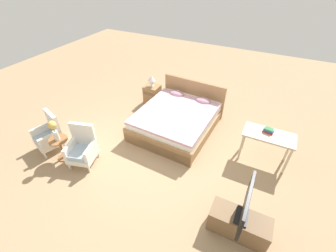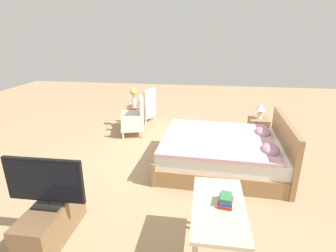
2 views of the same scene
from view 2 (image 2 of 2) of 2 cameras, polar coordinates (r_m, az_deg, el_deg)
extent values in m
plane|color=#A38460|center=(4.97, 0.29, -8.40)|extent=(16.00, 16.00, 0.00)
cube|color=#997047|center=(4.94, 11.33, -7.22)|extent=(1.87, 2.23, 0.28)
cube|color=white|center=(4.83, 11.54, -4.46)|extent=(1.79, 2.14, 0.24)
cube|color=#CC9EAD|center=(4.77, 10.62, -2.75)|extent=(1.84, 1.97, 0.06)
cube|color=#997047|center=(4.94, 23.74, -4.24)|extent=(1.81, 0.16, 0.96)
cube|color=#997047|center=(4.99, -0.77, -5.73)|extent=(1.81, 0.14, 0.40)
ellipsoid|color=#B28499|center=(5.20, 19.99, -1.23)|extent=(0.45, 0.30, 0.14)
ellipsoid|color=#B28499|center=(4.47, 21.44, -4.81)|extent=(0.45, 0.30, 0.14)
cylinder|color=white|center=(7.65, -6.08, 2.36)|extent=(0.04, 0.04, 0.16)
cylinder|color=white|center=(7.28, -8.00, 1.38)|extent=(0.04, 0.04, 0.16)
cylinder|color=white|center=(7.42, -3.07, 1.90)|extent=(0.04, 0.04, 0.16)
cylinder|color=white|center=(7.04, -4.90, 0.87)|extent=(0.04, 0.04, 0.16)
cube|color=white|center=(7.30, -5.55, 2.69)|extent=(0.68, 0.68, 0.12)
cube|color=#A3B7CC|center=(7.27, -5.58, 3.52)|extent=(0.63, 0.63, 0.10)
cube|color=white|center=(7.08, -4.06, 5.39)|extent=(0.54, 0.25, 0.64)
cube|color=white|center=(7.44, -4.64, 4.56)|extent=(0.23, 0.51, 0.26)
cube|color=white|center=(7.06, -6.60, 3.66)|extent=(0.23, 0.51, 0.26)
cylinder|color=white|center=(6.61, -9.68, -0.61)|extent=(0.04, 0.04, 0.16)
cylinder|color=white|center=(6.18, -9.78, -2.08)|extent=(0.04, 0.04, 0.16)
cylinder|color=white|center=(6.61, -5.69, -0.43)|extent=(0.04, 0.04, 0.16)
cylinder|color=white|center=(6.18, -5.52, -1.89)|extent=(0.04, 0.04, 0.16)
cube|color=white|center=(6.34, -7.72, -0.05)|extent=(0.67, 0.67, 0.12)
cube|color=#A3B7CC|center=(6.31, -7.77, 0.89)|extent=(0.61, 0.61, 0.10)
cube|color=white|center=(6.23, -5.77, 3.34)|extent=(0.54, 0.22, 0.64)
cube|color=white|center=(6.51, -7.82, 2.22)|extent=(0.21, 0.51, 0.26)
cube|color=white|center=(6.06, -7.79, 0.90)|extent=(0.21, 0.51, 0.26)
cylinder|color=#936038|center=(6.91, -7.22, -0.19)|extent=(0.28, 0.28, 0.03)
cylinder|color=#936038|center=(6.82, -7.31, 1.90)|extent=(0.06, 0.06, 0.50)
cylinder|color=#936038|center=(6.75, -7.41, 4.04)|extent=(0.40, 0.40, 0.02)
cylinder|color=silver|center=(6.72, -7.45, 5.05)|extent=(0.11, 0.11, 0.22)
cylinder|color=#477538|center=(6.68, -7.51, 6.38)|extent=(0.02, 0.02, 0.10)
sphere|color=#E0B251|center=(6.65, -7.56, 7.40)|extent=(0.17, 0.17, 0.17)
cube|color=#997047|center=(6.10, 18.91, -1.06)|extent=(0.44, 0.40, 0.59)
cube|color=brown|center=(6.02, 17.12, 0.07)|extent=(0.37, 0.01, 0.09)
cylinder|color=silver|center=(6.00, 19.23, 1.65)|extent=(0.13, 0.13, 0.02)
ellipsoid|color=silver|center=(5.98, 19.32, 2.47)|extent=(0.11, 0.11, 0.16)
cone|color=silver|center=(5.94, 19.49, 3.90)|extent=(0.22, 0.22, 0.15)
cube|color=brown|center=(3.60, -24.00, -18.43)|extent=(0.96, 0.40, 0.44)
cube|color=black|center=(3.46, -24.55, -15.33)|extent=(0.20, 0.32, 0.03)
cylinder|color=black|center=(3.44, -24.65, -14.78)|extent=(0.04, 0.04, 0.05)
cube|color=black|center=(3.29, -25.37, -10.56)|extent=(0.05, 0.92, 0.53)
cube|color=black|center=(3.28, -25.60, -10.77)|extent=(0.01, 0.85, 0.48)
cylinder|color=beige|center=(3.34, 6.48, -17.09)|extent=(0.05, 0.05, 0.69)
cylinder|color=beige|center=(3.37, 13.98, -17.32)|extent=(0.05, 0.05, 0.69)
cube|color=beige|center=(2.75, 11.00, -16.99)|extent=(1.04, 0.52, 0.04)
cube|color=#AD2823|center=(2.77, 12.39, -15.93)|extent=(0.23, 0.17, 0.03)
cube|color=#284C8E|center=(2.76, 12.44, -15.41)|extent=(0.19, 0.13, 0.03)
cube|color=#337A47|center=(2.74, 12.49, -14.83)|extent=(0.18, 0.13, 0.04)
camera|label=1|loc=(4.90, -56.08, 28.64)|focal=24.00mm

